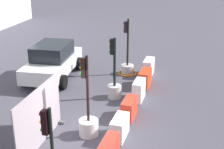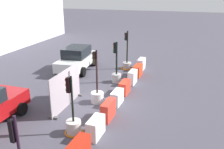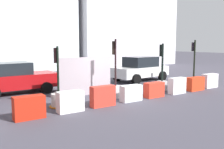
# 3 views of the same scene
# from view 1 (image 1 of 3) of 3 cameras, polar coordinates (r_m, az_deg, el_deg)

# --- Properties ---
(ground_plane) EXTENTS (120.00, 120.00, 0.00)m
(ground_plane) POSITION_cam_1_polar(r_m,az_deg,el_deg) (11.79, -2.81, -10.68)
(ground_plane) COLOR #42404B
(traffic_light_2) EXTENTS (0.71, 0.71, 3.00)m
(traffic_light_2) POSITION_cam_1_polar(r_m,az_deg,el_deg) (11.57, -4.23, -8.30)
(traffic_light_2) COLOR silver
(traffic_light_2) RESTS_ON ground_plane
(traffic_light_3) EXTENTS (0.63, 0.63, 2.77)m
(traffic_light_3) POSITION_cam_1_polar(r_m,az_deg,el_deg) (14.38, 0.41, -1.86)
(traffic_light_3) COLOR #ACA8A8
(traffic_light_3) RESTS_ON ground_plane
(traffic_light_4) EXTENTS (0.99, 0.99, 2.99)m
(traffic_light_4) POSITION_cam_1_polar(r_m,az_deg,el_deg) (17.26, 2.72, 1.50)
(traffic_light_4) COLOR #AFA7A9
(traffic_light_4) RESTS_ON ground_plane
(construction_barrier_4) EXTENTS (1.09, 0.49, 0.77)m
(construction_barrier_4) POSITION_cam_1_polar(r_m,az_deg,el_deg) (11.46, 1.37, -9.40)
(construction_barrier_4) COLOR white
(construction_barrier_4) RESTS_ON ground_plane
(construction_barrier_5) EXTENTS (1.10, 0.49, 0.77)m
(construction_barrier_5) POSITION_cam_1_polar(r_m,az_deg,el_deg) (12.78, 3.05, -6.02)
(construction_barrier_5) COLOR red
(construction_barrier_5) RESTS_ON ground_plane
(construction_barrier_6) EXTENTS (1.05, 0.45, 0.89)m
(construction_barrier_6) POSITION_cam_1_polar(r_m,az_deg,el_deg) (14.26, 4.77, -2.81)
(construction_barrier_6) COLOR white
(construction_barrier_6) RESTS_ON ground_plane
(construction_barrier_7) EXTENTS (1.18, 0.52, 0.80)m
(construction_barrier_7) POSITION_cam_1_polar(r_m,az_deg,el_deg) (15.74, 5.85, -0.70)
(construction_barrier_7) COLOR red
(construction_barrier_7) RESTS_ON ground_plane
(construction_barrier_8) EXTENTS (1.14, 0.49, 0.87)m
(construction_barrier_8) POSITION_cam_1_polar(r_m,az_deg,el_deg) (17.17, 6.49, 1.29)
(construction_barrier_8) COLOR white
(construction_barrier_8) RESTS_ON ground_plane
(car_white_van) EXTENTS (4.55, 2.47, 1.79)m
(car_white_van) POSITION_cam_1_polar(r_m,az_deg,el_deg) (16.90, -10.45, 2.40)
(car_white_van) COLOR silver
(car_white_van) RESTS_ON ground_plane
(site_fence_panel) EXTENTS (3.16, 0.50, 2.05)m
(site_fence_panel) POSITION_cam_1_polar(r_m,az_deg,el_deg) (11.11, -12.68, -7.58)
(site_fence_panel) COLOR #A1949C
(site_fence_panel) RESTS_ON ground_plane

